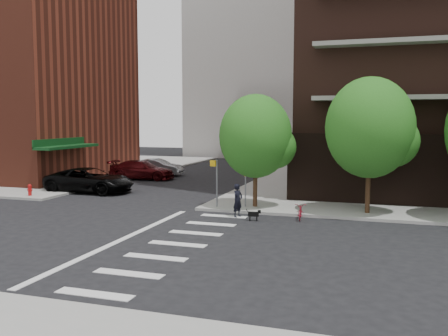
{
  "coord_description": "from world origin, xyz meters",
  "views": [
    {
      "loc": [
        10.84,
        -18.03,
        5.05
      ],
      "look_at": [
        3.0,
        6.0,
        2.5
      ],
      "focal_mm": 40.0,
      "sensor_mm": 36.0,
      "label": 1
    }
  ],
  "objects": [
    {
      "name": "ground",
      "position": [
        0.0,
        0.0,
        0.0
      ],
      "size": [
        120.0,
        120.0,
        0.0
      ],
      "primitive_type": "plane",
      "color": "black",
      "rests_on": "ground"
    },
    {
      "name": "tree_a",
      "position": [
        4.0,
        8.5,
        4.04
      ],
      "size": [
        4.0,
        4.0,
        5.9
      ],
      "color": "#301E11",
      "rests_on": "sidewalk_ne"
    },
    {
      "name": "parked_car_black",
      "position": [
        -8.2,
        11.0,
        0.84
      ],
      "size": [
        2.86,
        6.06,
        1.67
      ],
      "primitive_type": "imported",
      "rotation": [
        0.0,
        0.0,
        1.59
      ],
      "color": "black",
      "rests_on": "ground"
    },
    {
      "name": "parked_car_silver",
      "position": [
        -8.2,
        21.48,
        0.74
      ],
      "size": [
        1.86,
        4.61,
        1.49
      ],
      "primitive_type": "imported",
      "rotation": [
        0.0,
        0.0,
        1.64
      ],
      "color": "#A7AAAE",
      "rests_on": "ground"
    },
    {
      "name": "sidewalk_nw",
      "position": [
        -24.5,
        23.5,
        0.07
      ],
      "size": [
        31.0,
        33.0,
        0.15
      ],
      "primitive_type": "cube",
      "color": "gray",
      "rests_on": "ground"
    },
    {
      "name": "parked_car_maroon",
      "position": [
        -8.2,
        18.58,
        0.78
      ],
      "size": [
        2.71,
        5.57,
        1.56
      ],
      "primitive_type": "imported",
      "rotation": [
        0.0,
        0.0,
        1.67
      ],
      "color": "#410B0D",
      "rests_on": "ground"
    },
    {
      "name": "pedestrian_signal",
      "position": [
        2.32,
        7.92,
        1.85
      ],
      "size": [
        2.18,
        0.67,
        2.6
      ],
      "color": "slate",
      "rests_on": "sidewalk_ne"
    },
    {
      "name": "dog_walker",
      "position": [
        3.74,
        6.0,
        0.86
      ],
      "size": [
        0.73,
        0.61,
        1.71
      ],
      "primitive_type": "imported",
      "rotation": [
        0.0,
        0.0,
        1.19
      ],
      "color": "black",
      "rests_on": "ground"
    },
    {
      "name": "tree_b",
      "position": [
        10.0,
        8.5,
        4.54
      ],
      "size": [
        4.5,
        4.5,
        6.65
      ],
      "color": "#301E11",
      "rests_on": "sidewalk_ne"
    },
    {
      "name": "scooter",
      "position": [
        6.87,
        6.5,
        0.41
      ],
      "size": [
        0.74,
        1.63,
        0.83
      ],
      "primitive_type": "imported",
      "rotation": [
        0.0,
        0.0,
        0.12
      ],
      "color": "maroon",
      "rests_on": "ground"
    },
    {
      "name": "crosswalk",
      "position": [
        2.21,
        -0.0,
        0.01
      ],
      "size": [
        3.85,
        13.0,
        0.01
      ],
      "color": "silver",
      "rests_on": "ground"
    },
    {
      "name": "dog",
      "position": [
        4.76,
        5.37,
        0.34
      ],
      "size": [
        0.65,
        0.28,
        0.54
      ],
      "rotation": [
        0.0,
        0.0,
        0.21
      ],
      "color": "black",
      "rests_on": "ground"
    },
    {
      "name": "fire_hydrant",
      "position": [
        -10.5,
        7.8,
        0.55
      ],
      "size": [
        0.24,
        0.24,
        0.73
      ],
      "color": "#A50C0C",
      "rests_on": "sidewalk_nw"
    }
  ]
}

